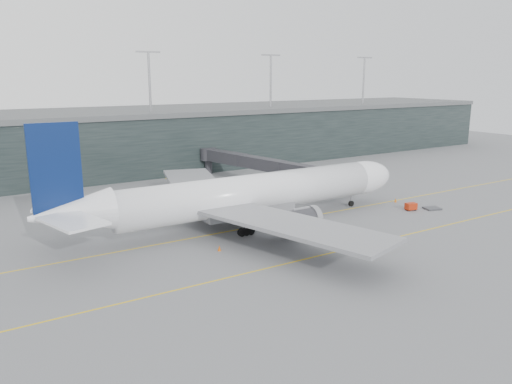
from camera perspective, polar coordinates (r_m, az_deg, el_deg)
ground at (r=82.56m, az=-2.92°, el=-3.51°), size 320.00×320.00×0.00m
taxiline_a at (r=79.24m, az=-1.50°, el=-4.20°), size 160.00×0.25×0.02m
taxiline_b at (r=66.72m, az=5.61°, el=-7.64°), size 160.00×0.25×0.02m
taxiline_lead_main at (r=101.93m, az=-5.99°, el=-0.34°), size 0.25×60.00×0.02m
terminal at (r=133.76m, az=-15.30°, el=5.78°), size 240.00×36.00×29.00m
main_aircraft at (r=80.12m, az=-0.74°, el=-0.28°), size 63.78×60.16×17.94m
jet_bridge at (r=111.13m, az=0.49°, el=3.38°), size 11.11×44.13×6.42m
gse_cart at (r=93.97m, az=17.29°, el=-1.57°), size 2.15×1.57×1.34m
baggage_dolly at (r=96.10m, az=19.49°, el=-1.77°), size 3.30×2.94×0.28m
uld_a at (r=87.55m, az=-9.55°, el=-1.98°), size 2.76×2.53×2.02m
uld_b at (r=90.79m, az=-6.93°, el=-1.40°), size 2.53×2.30×1.89m
uld_c at (r=92.57m, az=-5.53°, el=-1.06°), size 2.50×2.18×1.95m
cone_nose at (r=99.16m, az=15.66°, el=-0.91°), size 0.50×0.50×0.80m
cone_wing_stbd at (r=73.27m, az=11.57°, el=-5.64°), size 0.45×0.45×0.72m
cone_wing_port at (r=97.59m, az=-0.43°, el=-0.67°), size 0.44×0.44×0.70m
cone_tail at (r=69.49m, az=-4.21°, el=-6.42°), size 0.49×0.49×0.78m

